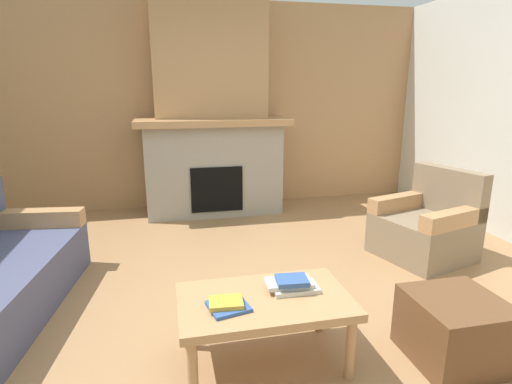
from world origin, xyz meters
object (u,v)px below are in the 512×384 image
(armchair, at_px, (427,227))
(coffee_table, at_px, (265,306))
(ottoman, at_px, (455,329))
(fireplace, at_px, (212,123))

(armchair, height_order, coffee_table, armchair)
(ottoman, bearing_deg, coffee_table, 169.07)
(fireplace, xyz_separation_m, coffee_table, (-0.08, -3.19, -0.79))
(fireplace, relative_size, armchair, 2.87)
(armchair, distance_m, ottoman, 1.64)
(armchair, bearing_deg, coffee_table, -147.64)
(fireplace, distance_m, armchair, 2.84)
(armchair, xyz_separation_m, ottoman, (-0.79, -1.43, -0.09))
(fireplace, relative_size, coffee_table, 2.70)
(fireplace, bearing_deg, coffee_table, -91.39)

